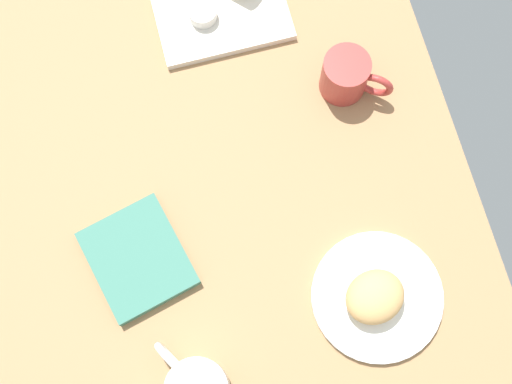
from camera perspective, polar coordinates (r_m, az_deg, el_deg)
The scene contains 6 objects.
dining_table at distance 126.69cm, azimuth -4.58°, elevation 2.64°, with size 110.00×90.00×4.00cm, color #9E754C.
round_plate at distance 120.01cm, azimuth 9.65°, elevation -8.22°, with size 21.63×21.63×1.40cm, color white.
scone_pastry at distance 116.33cm, azimuth 9.49°, elevation -8.24°, with size 9.73×8.52×5.69cm, color tan.
sauce_cup at distance 132.50cm, azimuth -4.24°, elevation 14.01°, with size 5.03×5.03×2.46cm.
book_stack at distance 120.47cm, azimuth -9.37°, elevation -5.25°, with size 20.15×18.46×2.18cm.
coffee_mug at distance 125.97cm, azimuth 7.30°, elevation 9.18°, with size 9.50×11.68×8.70cm.
Camera 1 is at (40.09, -0.07, 122.18)cm, focal length 50.17 mm.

